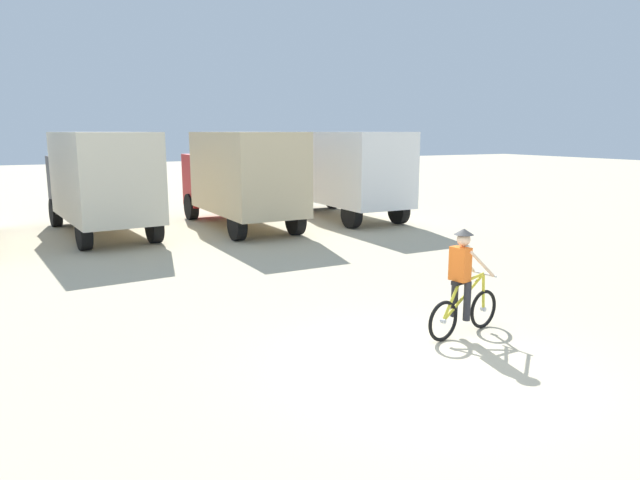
# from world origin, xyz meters

# --- Properties ---
(ground_plane) EXTENTS (120.00, 120.00, 0.00)m
(ground_plane) POSITION_xyz_m (0.00, 0.00, 0.00)
(ground_plane) COLOR beige
(box_truck_cream_rv) EXTENTS (3.05, 6.96, 3.35)m
(box_truck_cream_rv) POSITION_xyz_m (-3.02, 13.61, 1.87)
(box_truck_cream_rv) COLOR beige
(box_truck_cream_rv) RESTS_ON ground
(box_truck_tan_camper) EXTENTS (2.60, 6.82, 3.35)m
(box_truck_tan_camper) POSITION_xyz_m (1.56, 12.98, 1.87)
(box_truck_tan_camper) COLOR #CCB78E
(box_truck_tan_camper) RESTS_ON ground
(box_truck_avon_van) EXTENTS (2.52, 6.80, 3.35)m
(box_truck_avon_van) POSITION_xyz_m (5.95, 13.39, 1.87)
(box_truck_avon_van) COLOR white
(box_truck_avon_van) RESTS_ON ground
(cyclist_orange_shirt) EXTENTS (1.71, 0.55, 1.82)m
(cyclist_orange_shirt) POSITION_xyz_m (1.20, 0.84, 0.85)
(cyclist_orange_shirt) COLOR black
(cyclist_orange_shirt) RESTS_ON ground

